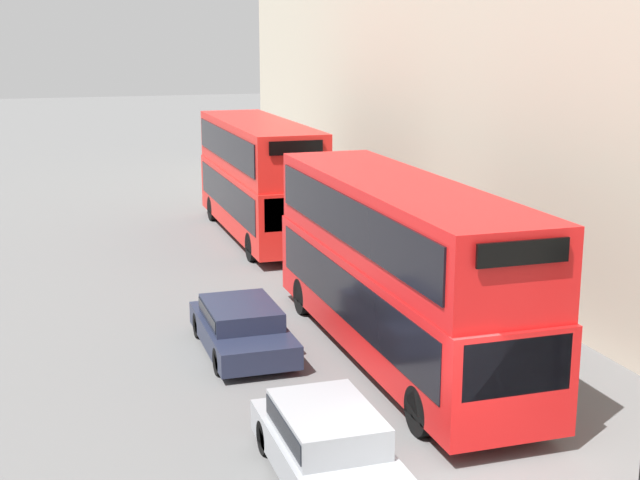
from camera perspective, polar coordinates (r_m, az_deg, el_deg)
bus_leading at (r=20.95m, az=4.98°, el=-1.45°), size 2.59×11.25×4.30m
bus_second_in_queue at (r=33.75m, az=-3.94°, el=4.25°), size 2.59×10.34×4.42m
car_dark_sedan at (r=15.82m, az=0.53°, el=-12.86°), size 1.79×4.25×1.32m
car_hatchback at (r=21.97m, az=-5.03°, el=-5.49°), size 1.89×4.23×1.18m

